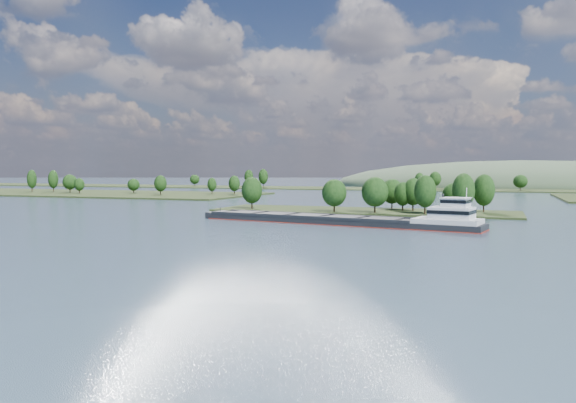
% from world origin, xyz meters
% --- Properties ---
extents(ground, '(1800.00, 1800.00, 0.00)m').
position_xyz_m(ground, '(0.00, 120.00, 0.00)').
color(ground, '#324356').
rests_on(ground, ground).
extents(tree_island, '(100.00, 30.00, 13.77)m').
position_xyz_m(tree_island, '(6.11, 178.65, 4.00)').
color(tree_island, black).
rests_on(tree_island, ground).
extents(left_bank, '(300.00, 80.00, 15.76)m').
position_xyz_m(left_bank, '(-229.92, 260.07, 0.87)').
color(left_bank, black).
rests_on(left_bank, ground).
extents(back_shoreline, '(900.00, 60.00, 16.03)m').
position_xyz_m(back_shoreline, '(9.64, 399.82, 0.78)').
color(back_shoreline, black).
rests_on(back_shoreline, ground).
extents(hill_west, '(320.00, 160.00, 44.00)m').
position_xyz_m(hill_west, '(60.00, 500.00, 0.00)').
color(hill_west, '#3A4E35').
rests_on(hill_west, ground).
extents(cargo_barge, '(78.21, 22.68, 10.52)m').
position_xyz_m(cargo_barge, '(7.02, 136.21, 1.33)').
color(cargo_barge, black).
rests_on(cargo_barge, ground).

